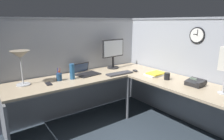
{
  "coord_description": "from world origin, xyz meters",
  "views": [
    {
      "loc": [
        -1.73,
        -2.01,
        1.52
      ],
      "look_at": [
        -0.1,
        0.22,
        0.83
      ],
      "focal_mm": 31.13,
      "sensor_mm": 36.0,
      "label": 1
    }
  ],
  "objects_px": {
    "laptop": "(84,72)",
    "pen_cup": "(59,77)",
    "wall_clock": "(197,35)",
    "keyboard": "(120,73)",
    "office_phone": "(196,83)",
    "computer_mouse": "(135,71)",
    "cell_phone": "(49,84)",
    "desk_lamp_dome": "(20,57)",
    "coffee_mug": "(167,76)",
    "thermos_flask": "(72,72)",
    "monitor": "(113,51)",
    "book_stack": "(155,74)"
  },
  "relations": [
    {
      "from": "laptop",
      "to": "desk_lamp_dome",
      "type": "height_order",
      "value": "desk_lamp_dome"
    },
    {
      "from": "laptop",
      "to": "office_phone",
      "type": "distance_m",
      "value": 1.61
    },
    {
      "from": "pen_cup",
      "to": "coffee_mug",
      "type": "xyz_separation_m",
      "value": [
        1.23,
        -0.85,
        -0.0
      ]
    },
    {
      "from": "desk_lamp_dome",
      "to": "wall_clock",
      "type": "distance_m",
      "value": 2.35
    },
    {
      "from": "pen_cup",
      "to": "wall_clock",
      "type": "distance_m",
      "value": 1.99
    },
    {
      "from": "laptop",
      "to": "office_phone",
      "type": "height_order",
      "value": "laptop"
    },
    {
      "from": "thermos_flask",
      "to": "cell_phone",
      "type": "bearing_deg",
      "value": -174.99
    },
    {
      "from": "computer_mouse",
      "to": "cell_phone",
      "type": "distance_m",
      "value": 1.36
    },
    {
      "from": "cell_phone",
      "to": "book_stack",
      "type": "height_order",
      "value": "book_stack"
    },
    {
      "from": "laptop",
      "to": "office_phone",
      "type": "relative_size",
      "value": 2.02
    },
    {
      "from": "keyboard",
      "to": "pen_cup",
      "type": "xyz_separation_m",
      "value": [
        -0.88,
        0.23,
        0.04
      ]
    },
    {
      "from": "office_phone",
      "to": "wall_clock",
      "type": "xyz_separation_m",
      "value": [
        0.31,
        0.23,
        0.57
      ]
    },
    {
      "from": "pen_cup",
      "to": "office_phone",
      "type": "height_order",
      "value": "pen_cup"
    },
    {
      "from": "cell_phone",
      "to": "book_stack",
      "type": "distance_m",
      "value": 1.54
    },
    {
      "from": "book_stack",
      "to": "wall_clock",
      "type": "height_order",
      "value": "wall_clock"
    },
    {
      "from": "desk_lamp_dome",
      "to": "cell_phone",
      "type": "distance_m",
      "value": 0.48
    },
    {
      "from": "laptop",
      "to": "keyboard",
      "type": "bearing_deg",
      "value": -39.69
    },
    {
      "from": "computer_mouse",
      "to": "coffee_mug",
      "type": "xyz_separation_m",
      "value": [
        0.06,
        -0.59,
        0.03
      ]
    },
    {
      "from": "computer_mouse",
      "to": "pen_cup",
      "type": "distance_m",
      "value": 1.21
    },
    {
      "from": "laptop",
      "to": "thermos_flask",
      "type": "relative_size",
      "value": 1.92
    },
    {
      "from": "monitor",
      "to": "office_phone",
      "type": "distance_m",
      "value": 1.43
    },
    {
      "from": "monitor",
      "to": "pen_cup",
      "type": "bearing_deg",
      "value": -171.91
    },
    {
      "from": "keyboard",
      "to": "cell_phone",
      "type": "relative_size",
      "value": 2.99
    },
    {
      "from": "computer_mouse",
      "to": "book_stack",
      "type": "relative_size",
      "value": 0.35
    },
    {
      "from": "computer_mouse",
      "to": "coffee_mug",
      "type": "height_order",
      "value": "coffee_mug"
    },
    {
      "from": "laptop",
      "to": "pen_cup",
      "type": "height_order",
      "value": "pen_cup"
    },
    {
      "from": "desk_lamp_dome",
      "to": "office_phone",
      "type": "height_order",
      "value": "desk_lamp_dome"
    },
    {
      "from": "computer_mouse",
      "to": "cell_phone",
      "type": "height_order",
      "value": "computer_mouse"
    },
    {
      "from": "desk_lamp_dome",
      "to": "pen_cup",
      "type": "xyz_separation_m",
      "value": [
        0.45,
        -0.08,
        -0.31
      ]
    },
    {
      "from": "thermos_flask",
      "to": "coffee_mug",
      "type": "bearing_deg",
      "value": -37.35
    },
    {
      "from": "computer_mouse",
      "to": "book_stack",
      "type": "distance_m",
      "value": 0.36
    },
    {
      "from": "laptop",
      "to": "pen_cup",
      "type": "xyz_separation_m",
      "value": [
        -0.45,
        -0.12,
        0.03
      ]
    },
    {
      "from": "monitor",
      "to": "keyboard",
      "type": "relative_size",
      "value": 1.16
    },
    {
      "from": "coffee_mug",
      "to": "cell_phone",
      "type": "bearing_deg",
      "value": 151.14
    },
    {
      "from": "book_stack",
      "to": "coffee_mug",
      "type": "relative_size",
      "value": 3.13
    },
    {
      "from": "pen_cup",
      "to": "cell_phone",
      "type": "relative_size",
      "value": 1.25
    },
    {
      "from": "monitor",
      "to": "keyboard",
      "type": "distance_m",
      "value": 0.5
    },
    {
      "from": "book_stack",
      "to": "office_phone",
      "type": "bearing_deg",
      "value": -86.43
    },
    {
      "from": "office_phone",
      "to": "book_stack",
      "type": "relative_size",
      "value": 0.69
    },
    {
      "from": "cell_phone",
      "to": "thermos_flask",
      "type": "bearing_deg",
      "value": 9.36
    },
    {
      "from": "computer_mouse",
      "to": "wall_clock",
      "type": "xyz_separation_m",
      "value": [
        0.44,
        -0.75,
        0.59
      ]
    },
    {
      "from": "cell_phone",
      "to": "coffee_mug",
      "type": "distance_m",
      "value": 1.61
    },
    {
      "from": "cell_phone",
      "to": "coffee_mug",
      "type": "height_order",
      "value": "coffee_mug"
    },
    {
      "from": "computer_mouse",
      "to": "office_phone",
      "type": "relative_size",
      "value": 0.5
    },
    {
      "from": "monitor",
      "to": "thermos_flask",
      "type": "xyz_separation_m",
      "value": [
        -0.85,
        -0.19,
        -0.18
      ]
    },
    {
      "from": "desk_lamp_dome",
      "to": "cell_phone",
      "type": "height_order",
      "value": "desk_lamp_dome"
    },
    {
      "from": "laptop",
      "to": "office_phone",
      "type": "bearing_deg",
      "value": -57.71
    },
    {
      "from": "keyboard",
      "to": "wall_clock",
      "type": "height_order",
      "value": "wall_clock"
    },
    {
      "from": "computer_mouse",
      "to": "keyboard",
      "type": "bearing_deg",
      "value": 174.48
    },
    {
      "from": "laptop",
      "to": "cell_phone",
      "type": "distance_m",
      "value": 0.66
    }
  ]
}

